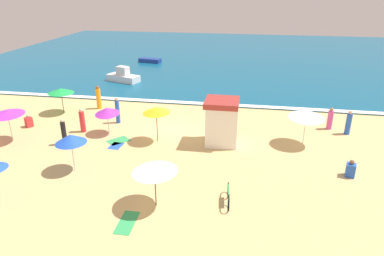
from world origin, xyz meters
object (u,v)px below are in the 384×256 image
object	(u,v)px
beach_umbrella_6	(107,111)
beachgoer_2	(330,119)
beach_umbrella_2	(7,112)
beachgoer_1	(29,122)
small_boat_1	(150,60)
lifeguard_cabana	(221,122)
beach_umbrella_3	(154,168)
beach_umbrella_0	(61,91)
beachgoer_9	(351,169)
beachgoer_4	(99,98)
beachgoer_6	(348,123)
beach_umbrella_1	(307,115)
beach_umbrella_7	(70,139)
beach_umbrella_5	(156,110)
beachgoer_8	(64,132)
parked_bicycle	(228,195)
beachgoer_3	(118,111)
beachgoer_0	(82,121)
small_boat_0	(123,76)

from	to	relation	value
beach_umbrella_6	beachgoer_2	xyz separation A→B (m)	(14.80, 3.42, -0.92)
beach_umbrella_2	beachgoer_1	distance (m)	2.93
beach_umbrella_6	small_boat_1	bearing A→B (deg)	99.17
lifeguard_cabana	beach_umbrella_3	world-z (taller)	lifeguard_cabana
beach_umbrella_0	beachgoer_9	distance (m)	20.86
beach_umbrella_6	beachgoer_9	distance (m)	15.08
beachgoer_4	beachgoer_6	bearing A→B (deg)	-6.26
beach_umbrella_6	beachgoer_9	world-z (taller)	beach_umbrella_6
beach_umbrella_2	beachgoer_1	size ratio (longest dim) A/B	2.90
beachgoer_1	beachgoer_2	xyz separation A→B (m)	(20.84, 3.22, 0.34)
beach_umbrella_1	beach_umbrella_7	distance (m)	13.79
beach_umbrella_5	beachgoer_8	distance (m)	5.94
beachgoer_1	beachgoer_9	xyz separation A→B (m)	(20.73, -3.38, 0.02)
parked_bicycle	beachgoer_3	size ratio (longest dim) A/B	0.95
beach_umbrella_5	small_boat_1	world-z (taller)	beach_umbrella_5
beachgoer_4	beachgoer_6	distance (m)	18.69
beach_umbrella_7	small_boat_1	distance (m)	27.59
parked_bicycle	beachgoer_0	size ratio (longest dim) A/B	1.09
beach_umbrella_3	beachgoer_2	xyz separation A→B (m)	(9.47, 10.90, -1.23)
beach_umbrella_1	beach_umbrella_6	bearing A→B (deg)	-177.78
beach_umbrella_3	beachgoer_8	world-z (taller)	beach_umbrella_3
beachgoer_0	beachgoer_8	xyz separation A→B (m)	(-0.19, -2.12, 0.04)
beach_umbrella_5	beachgoer_9	size ratio (longest dim) A/B	2.60
beach_umbrella_6	beachgoer_8	world-z (taller)	beach_umbrella_6
beachgoer_2	beachgoer_6	world-z (taller)	beachgoer_6
beach_umbrella_7	beachgoer_4	distance (m)	10.26
beach_umbrella_6	beachgoer_4	xyz separation A→B (m)	(-2.75, 4.73, -0.73)
beach_umbrella_5	beachgoer_9	xyz separation A→B (m)	(11.15, -2.59, -1.72)
beach_umbrella_1	beachgoer_2	xyz separation A→B (m)	(2.08, 2.93, -1.27)
small_boat_1	small_boat_0	bearing A→B (deg)	-90.53
beach_umbrella_5	beachgoer_0	distance (m)	5.60
beach_umbrella_6	beachgoer_1	xyz separation A→B (m)	(-6.04, 0.20, -1.26)
beach_umbrella_3	lifeguard_cabana	bearing A→B (deg)	72.82
beach_umbrella_2	small_boat_0	size ratio (longest dim) A/B	0.72
parked_bicycle	small_boat_1	xyz separation A→B (m)	(-12.15, 28.90, -0.04)
beachgoer_2	beach_umbrella_6	bearing A→B (deg)	-166.97
beachgoer_3	beach_umbrella_0	bearing A→B (deg)	165.65
small_boat_0	parked_bicycle	bearing A→B (deg)	-57.89
beach_umbrella_3	beachgoer_9	world-z (taller)	beach_umbrella_3
small_boat_0	small_boat_1	size ratio (longest dim) A/B	1.25
beach_umbrella_2	small_boat_0	distance (m)	15.24
beach_umbrella_3	beach_umbrella_5	world-z (taller)	beach_umbrella_5
beach_umbrella_1	beachgoer_2	size ratio (longest dim) A/B	1.58
beach_umbrella_2	beach_umbrella_6	world-z (taller)	beach_umbrella_2
beachgoer_6	beach_umbrella_1	bearing A→B (deg)	-144.79
beachgoer_0	beachgoer_4	xyz separation A→B (m)	(-0.89, 4.71, 0.12)
beach_umbrella_6	beachgoer_6	world-z (taller)	beach_umbrella_6
beach_umbrella_7	beachgoer_1	xyz separation A→B (m)	(-6.14, 5.28, -1.50)
parked_bicycle	beachgoer_4	distance (m)	16.07
beach_umbrella_3	beachgoer_3	size ratio (longest dim) A/B	1.29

